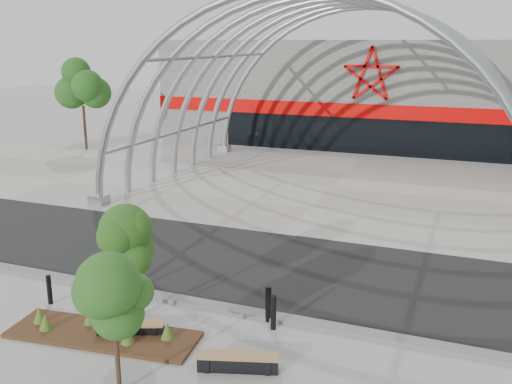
% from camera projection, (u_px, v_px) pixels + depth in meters
% --- Properties ---
extents(ground, '(140.00, 140.00, 0.00)m').
position_uv_depth(ground, '(209.00, 303.00, 17.78)').
color(ground, '#999994').
rests_on(ground, ground).
extents(road, '(140.00, 7.00, 0.02)m').
position_uv_depth(road, '(251.00, 263.00, 20.93)').
color(road, black).
rests_on(road, ground).
extents(forecourt, '(60.00, 17.00, 0.04)m').
position_uv_depth(forecourt, '(331.00, 188.00, 31.72)').
color(forecourt, '#A39D93').
rests_on(forecourt, ground).
extents(kerb, '(60.00, 0.50, 0.12)m').
position_uv_depth(kerb, '(206.00, 304.00, 17.54)').
color(kerb, slate).
rests_on(kerb, ground).
extents(arena_building, '(34.00, 15.24, 8.00)m').
position_uv_depth(arena_building, '(387.00, 90.00, 46.85)').
color(arena_building, '#63625D').
rests_on(arena_building, ground).
extents(vault_canopy, '(20.80, 15.80, 20.36)m').
position_uv_depth(vault_canopy, '(331.00, 188.00, 31.72)').
color(vault_canopy, '#9A9FA3').
rests_on(vault_canopy, ground).
extents(planting_bed, '(5.50, 2.22, 0.57)m').
position_uv_depth(planting_bed, '(101.00, 331.00, 15.79)').
color(planting_bed, '#392416').
rests_on(planting_bed, ground).
extents(street_tree_0, '(1.53, 1.53, 3.48)m').
position_uv_depth(street_tree_0, '(121.00, 246.00, 15.56)').
color(street_tree_0, '#302315').
rests_on(street_tree_0, ground).
extents(street_tree_1, '(1.42, 1.42, 3.36)m').
position_uv_depth(street_tree_1, '(113.00, 296.00, 12.67)').
color(street_tree_1, '#311E12').
rests_on(street_tree_1, ground).
extents(bench_0, '(1.86, 1.10, 0.39)m').
position_uv_depth(bench_0, '(131.00, 330.00, 15.75)').
color(bench_0, black).
rests_on(bench_0, ground).
extents(bench_1, '(2.09, 1.04, 0.43)m').
position_uv_depth(bench_1, '(238.00, 362.00, 14.11)').
color(bench_1, black).
rests_on(bench_1, ground).
extents(bollard_0, '(0.15, 0.15, 0.94)m').
position_uv_depth(bollard_0, '(49.00, 289.00, 17.63)').
color(bollard_0, black).
rests_on(bollard_0, ground).
extents(bollard_1, '(0.15, 0.15, 0.95)m').
position_uv_depth(bollard_1, '(126.00, 279.00, 18.40)').
color(bollard_1, black).
rests_on(bollard_1, ground).
extents(bollard_2, '(0.18, 0.18, 1.12)m').
position_uv_depth(bollard_2, '(140.00, 297.00, 16.89)').
color(bollard_2, black).
rests_on(bollard_2, ground).
extents(bollard_3, '(0.17, 0.17, 1.09)m').
position_uv_depth(bollard_3, '(268.00, 304.00, 16.50)').
color(bollard_3, black).
rests_on(bollard_3, ground).
extents(bollard_4, '(0.16, 0.16, 1.02)m').
position_uv_depth(bollard_4, '(273.00, 313.00, 16.05)').
color(bollard_4, black).
rests_on(bollard_4, ground).
extents(bg_tree_0, '(3.00, 3.00, 6.45)m').
position_uv_depth(bg_tree_0, '(82.00, 87.00, 41.66)').
color(bg_tree_0, black).
rests_on(bg_tree_0, ground).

